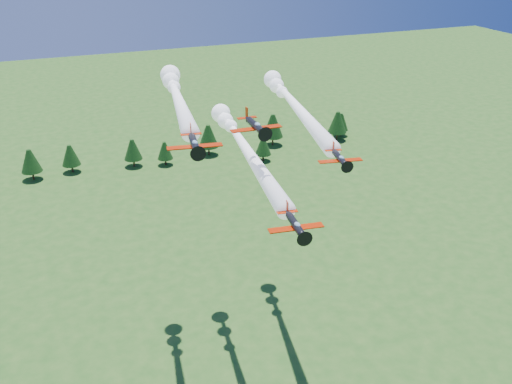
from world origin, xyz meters
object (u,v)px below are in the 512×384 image
object	(u,v)px
plane_lead	(242,143)
plane_slot	(255,126)
plane_right	(292,102)
plane_left	(176,95)

from	to	relation	value
plane_lead	plane_slot	world-z (taller)	plane_slot
plane_lead	plane_right	xyz separation A→B (m)	(12.83, 7.98, 3.62)
plane_lead	plane_slot	xyz separation A→B (m)	(-1.85, -10.82, 6.80)
plane_left	plane_slot	size ratio (longest dim) A/B	4.95
plane_slot	plane_right	bearing A→B (deg)	53.30
plane_slot	plane_lead	bearing A→B (deg)	81.58
plane_lead	plane_left	xyz separation A→B (m)	(-9.25, 6.63, 7.62)
plane_lead	plane_right	bearing A→B (deg)	39.06
plane_lead	plane_right	world-z (taller)	plane_right
plane_left	plane_lead	bearing A→B (deg)	-27.13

